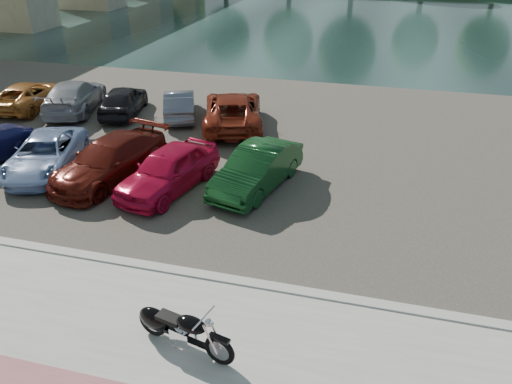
% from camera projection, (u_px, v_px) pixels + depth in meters
% --- Properties ---
extents(ground, '(200.00, 200.00, 0.00)m').
position_uv_depth(ground, '(215.00, 343.00, 10.50)').
color(ground, '#595447').
rests_on(ground, ground).
extents(promenade, '(60.00, 6.00, 0.10)m').
position_uv_depth(promenade, '(198.00, 379.00, 9.62)').
color(promenade, '#A3A199').
rests_on(promenade, ground).
extents(kerb, '(60.00, 0.30, 0.14)m').
position_uv_depth(kerb, '(241.00, 283.00, 12.17)').
color(kerb, '#A3A199').
rests_on(kerb, ground).
extents(parking_lot, '(60.00, 18.00, 0.04)m').
position_uv_depth(parking_lot, '(305.00, 145.00, 19.85)').
color(parking_lot, '#3F3A33').
rests_on(parking_lot, ground).
extents(river, '(120.00, 40.00, 0.00)m').
position_uv_depth(river, '(360.00, 23.00, 44.55)').
color(river, '#192E2C').
rests_on(river, ground).
extents(motorcycle, '(2.29, 0.91, 1.05)m').
position_uv_depth(motorcycle, '(176.00, 327.00, 10.13)').
color(motorcycle, black).
rests_on(motorcycle, promenade).
extents(car_2, '(3.19, 4.80, 1.22)m').
position_uv_depth(car_2, '(45.00, 154.00, 17.52)').
color(car_2, '#91A7D3').
rests_on(car_2, parking_lot).
extents(car_3, '(2.94, 5.06, 1.38)m').
position_uv_depth(car_3, '(110.00, 160.00, 16.89)').
color(car_3, '#52130B').
rests_on(car_3, parking_lot).
extents(car_4, '(2.59, 4.45, 1.42)m').
position_uv_depth(car_4, '(169.00, 170.00, 16.19)').
color(car_4, '#C10C35').
rests_on(car_4, parking_lot).
extents(car_5, '(2.43, 4.40, 1.37)m').
position_uv_depth(car_5, '(257.00, 169.00, 16.30)').
color(car_5, '#113F19').
rests_on(car_5, parking_lot).
extents(car_6, '(2.56, 4.60, 1.22)m').
position_uv_depth(car_6, '(28.00, 95.00, 23.56)').
color(car_6, '#B36C29').
rests_on(car_6, parking_lot).
extents(car_7, '(3.20, 5.21, 1.41)m').
position_uv_depth(car_7, '(74.00, 96.00, 23.15)').
color(car_7, '#989AA1').
rests_on(car_7, parking_lot).
extents(car_8, '(2.40, 4.13, 1.32)m').
position_uv_depth(car_8, '(123.00, 100.00, 22.72)').
color(car_8, black).
rests_on(car_8, parking_lot).
extents(car_9, '(2.58, 3.95, 1.23)m').
position_uv_depth(car_9, '(180.00, 104.00, 22.42)').
color(car_9, slate).
rests_on(car_9, parking_lot).
extents(car_10, '(3.77, 5.65, 1.44)m').
position_uv_depth(car_10, '(233.00, 110.00, 21.32)').
color(car_10, maroon).
rests_on(car_10, parking_lot).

